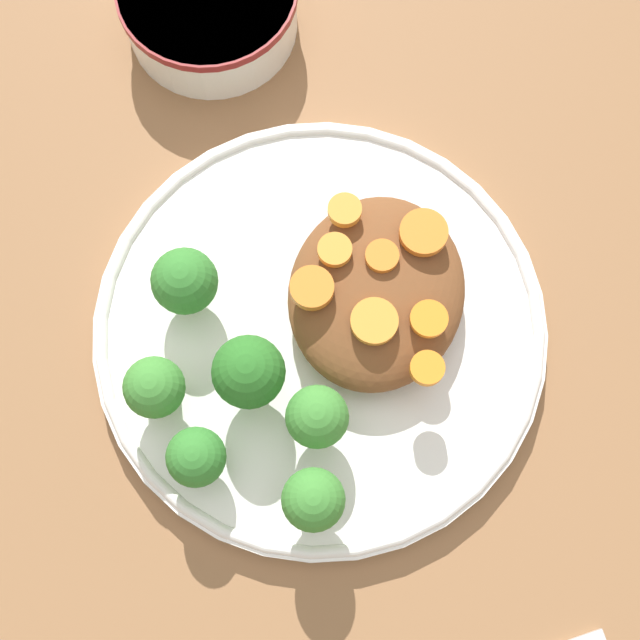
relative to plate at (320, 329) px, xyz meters
name	(u,v)px	position (x,y,z in m)	size (l,w,h in m)	color
ground_plane	(320,333)	(0.00, 0.00, -0.01)	(4.00, 4.00, 0.00)	#8C603D
plate	(320,329)	(0.00, 0.00, 0.00)	(0.27, 0.27, 0.02)	white
dip_bowl	(209,4)	(0.19, 0.12, 0.01)	(0.11, 0.11, 0.04)	white
stew_mound	(376,292)	(0.02, -0.03, 0.02)	(0.12, 0.10, 0.04)	brown
broccoli_floret_0	(249,373)	(-0.04, 0.03, 0.04)	(0.04, 0.04, 0.06)	#759E51
broccoli_floret_1	(317,417)	(-0.06, -0.01, 0.04)	(0.03, 0.03, 0.05)	#759E51
broccoli_floret_2	(183,289)	(0.00, 0.08, 0.03)	(0.04, 0.04, 0.05)	#7FA85B
broccoli_floret_3	(196,458)	(-0.09, 0.05, 0.03)	(0.03, 0.03, 0.04)	#7FA85B
broccoli_floret_4	(313,500)	(-0.10, -0.02, 0.04)	(0.03, 0.03, 0.05)	#759E51
broccoli_floret_5	(155,389)	(-0.06, 0.08, 0.03)	(0.03, 0.03, 0.05)	#759E51
carrot_slice_0	(376,316)	(0.00, -0.03, 0.04)	(0.03, 0.03, 0.00)	orange
carrot_slice_1	(340,209)	(0.06, 0.00, 0.04)	(0.02, 0.02, 0.01)	orange
carrot_slice_2	(429,319)	(0.01, -0.06, 0.04)	(0.02, 0.02, 0.00)	orange
carrot_slice_3	(424,233)	(0.06, -0.05, 0.04)	(0.03, 0.03, 0.01)	orange
carrot_slice_4	(382,256)	(0.04, -0.03, 0.04)	(0.02, 0.02, 0.00)	orange
carrot_slice_5	(312,288)	(0.01, 0.01, 0.04)	(0.02, 0.02, 0.01)	orange
carrot_slice_6	(427,368)	(-0.02, -0.06, 0.04)	(0.02, 0.02, 0.01)	orange
carrot_slice_7	(333,249)	(0.03, 0.00, 0.04)	(0.02, 0.02, 0.01)	orange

